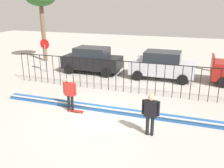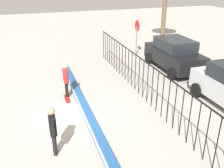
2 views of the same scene
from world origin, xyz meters
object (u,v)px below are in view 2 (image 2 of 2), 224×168
at_px(parked_car_black, 174,54).
at_px(stop_sign, 137,33).
at_px(skateboard, 67,98).
at_px(skateboarder, 66,77).
at_px(camera_operator, 53,127).

relative_size(parked_car_black, stop_sign, 1.72).
bearing_deg(skateboard, skateboarder, 166.96).
distance_m(skateboard, camera_operator, 4.00).
bearing_deg(parked_car_black, skateboard, -72.36).
xyz_separation_m(skateboard, camera_operator, (3.75, -0.98, 0.97)).
xyz_separation_m(camera_operator, parked_car_black, (-5.84, 7.86, -0.06)).
height_order(parked_car_black, stop_sign, stop_sign).
bearing_deg(stop_sign, skateboard, -47.19).
xyz_separation_m(skateboarder, skateboard, (0.29, -0.06, -0.96)).
xyz_separation_m(skateboarder, parked_car_black, (-1.79, 6.81, -0.05)).
distance_m(skateboarder, skateboard, 1.01).
xyz_separation_m(skateboard, stop_sign, (-5.41, 5.84, 1.56)).
height_order(skateboard, parked_car_black, parked_car_black).
distance_m(parked_car_black, stop_sign, 3.54).
bearing_deg(parked_car_black, skateboarder, -74.45).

